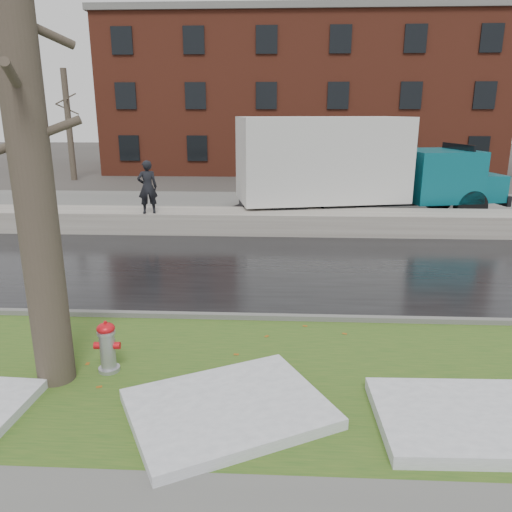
{
  "coord_description": "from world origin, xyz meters",
  "views": [
    {
      "loc": [
        0.79,
        -8.3,
        4.07
      ],
      "look_at": [
        0.26,
        2.25,
        1.0
      ],
      "focal_mm": 35.0,
      "sensor_mm": 36.0,
      "label": 1
    }
  ],
  "objects_px": {
    "fire_hydrant": "(107,344)",
    "worker": "(148,187)",
    "box_truck": "(353,167)",
    "tree": "(28,145)"
  },
  "relations": [
    {
      "from": "box_truck",
      "to": "worker",
      "type": "height_order",
      "value": "box_truck"
    },
    {
      "from": "fire_hydrant",
      "to": "worker",
      "type": "bearing_deg",
      "value": 97.89
    },
    {
      "from": "tree",
      "to": "worker",
      "type": "height_order",
      "value": "tree"
    },
    {
      "from": "box_truck",
      "to": "worker",
      "type": "relative_size",
      "value": 6.63
    },
    {
      "from": "tree",
      "to": "fire_hydrant",
      "type": "bearing_deg",
      "value": 20.99
    },
    {
      "from": "fire_hydrant",
      "to": "tree",
      "type": "distance_m",
      "value": 3.23
    },
    {
      "from": "tree",
      "to": "box_truck",
      "type": "bearing_deg",
      "value": 63.4
    },
    {
      "from": "fire_hydrant",
      "to": "worker",
      "type": "relative_size",
      "value": 0.49
    },
    {
      "from": "worker",
      "to": "box_truck",
      "type": "bearing_deg",
      "value": 179.94
    },
    {
      "from": "tree",
      "to": "box_truck",
      "type": "xyz_separation_m",
      "value": [
        6.17,
        12.32,
        -1.57
      ]
    }
  ]
}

